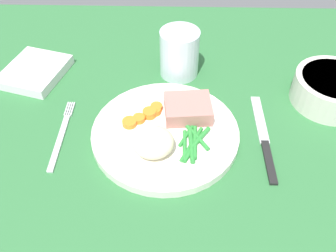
{
  "coord_description": "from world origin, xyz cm",
  "views": [
    {
      "loc": [
        1.54,
        -44.7,
        48.53
      ],
      "look_at": [
        0.47,
        -2.18,
        4.6
      ],
      "focal_mm": 38.24,
      "sensor_mm": 36.0,
      "label": 1
    }
  ],
  "objects_px": {
    "dinner_plate": "(168,133)",
    "water_glass": "(179,56)",
    "knife": "(264,138)",
    "meat_portion": "(188,109)",
    "salad_bowl": "(332,88)",
    "napkin": "(35,71)",
    "fork": "(62,135)"
  },
  "relations": [
    {
      "from": "meat_portion",
      "to": "knife",
      "type": "bearing_deg",
      "value": -17.97
    },
    {
      "from": "dinner_plate",
      "to": "fork",
      "type": "xyz_separation_m",
      "value": [
        -0.19,
        -0.0,
        -0.01
      ]
    },
    {
      "from": "fork",
      "to": "napkin",
      "type": "relative_size",
      "value": 1.29
    },
    {
      "from": "fork",
      "to": "water_glass",
      "type": "height_order",
      "value": "water_glass"
    },
    {
      "from": "knife",
      "to": "water_glass",
      "type": "distance_m",
      "value": 0.24
    },
    {
      "from": "water_glass",
      "to": "napkin",
      "type": "height_order",
      "value": "water_glass"
    },
    {
      "from": "water_glass",
      "to": "dinner_plate",
      "type": "bearing_deg",
      "value": -95.74
    },
    {
      "from": "knife",
      "to": "water_glass",
      "type": "xyz_separation_m",
      "value": [
        -0.15,
        0.19,
        0.04
      ]
    },
    {
      "from": "dinner_plate",
      "to": "meat_portion",
      "type": "height_order",
      "value": "meat_portion"
    },
    {
      "from": "fork",
      "to": "knife",
      "type": "height_order",
      "value": "knife"
    },
    {
      "from": "dinner_plate",
      "to": "water_glass",
      "type": "relative_size",
      "value": 2.63
    },
    {
      "from": "dinner_plate",
      "to": "napkin",
      "type": "bearing_deg",
      "value": 149.39
    },
    {
      "from": "knife",
      "to": "napkin",
      "type": "xyz_separation_m",
      "value": [
        -0.45,
        0.17,
        0.01
      ]
    },
    {
      "from": "water_glass",
      "to": "salad_bowl",
      "type": "bearing_deg",
      "value": -15.73
    },
    {
      "from": "meat_portion",
      "to": "fork",
      "type": "distance_m",
      "value": 0.23
    },
    {
      "from": "salad_bowl",
      "to": "napkin",
      "type": "xyz_separation_m",
      "value": [
        -0.59,
        0.06,
        -0.02
      ]
    },
    {
      "from": "water_glass",
      "to": "knife",
      "type": "bearing_deg",
      "value": -51.36
    },
    {
      "from": "knife",
      "to": "napkin",
      "type": "bearing_deg",
      "value": 162.08
    },
    {
      "from": "meat_portion",
      "to": "salad_bowl",
      "type": "relative_size",
      "value": 0.57
    },
    {
      "from": "napkin",
      "to": "dinner_plate",
      "type": "bearing_deg",
      "value": -30.61
    },
    {
      "from": "dinner_plate",
      "to": "knife",
      "type": "height_order",
      "value": "dinner_plate"
    },
    {
      "from": "dinner_plate",
      "to": "water_glass",
      "type": "distance_m",
      "value": 0.19
    },
    {
      "from": "meat_portion",
      "to": "napkin",
      "type": "height_order",
      "value": "meat_portion"
    },
    {
      "from": "dinner_plate",
      "to": "napkin",
      "type": "distance_m",
      "value": 0.33
    },
    {
      "from": "water_glass",
      "to": "salad_bowl",
      "type": "distance_m",
      "value": 0.3
    },
    {
      "from": "napkin",
      "to": "water_glass",
      "type": "bearing_deg",
      "value": 3.26
    },
    {
      "from": "dinner_plate",
      "to": "fork",
      "type": "relative_size",
      "value": 1.54
    },
    {
      "from": "knife",
      "to": "salad_bowl",
      "type": "relative_size",
      "value": 1.43
    },
    {
      "from": "dinner_plate",
      "to": "knife",
      "type": "xyz_separation_m",
      "value": [
        0.17,
        -0.0,
        -0.01
      ]
    },
    {
      "from": "meat_portion",
      "to": "salad_bowl",
      "type": "xyz_separation_m",
      "value": [
        0.27,
        0.06,
        0.0
      ]
    },
    {
      "from": "knife",
      "to": "salad_bowl",
      "type": "xyz_separation_m",
      "value": [
        0.14,
        0.11,
        0.03
      ]
    },
    {
      "from": "meat_portion",
      "to": "knife",
      "type": "xyz_separation_m",
      "value": [
        0.13,
        -0.04,
        -0.03
      ]
    }
  ]
}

